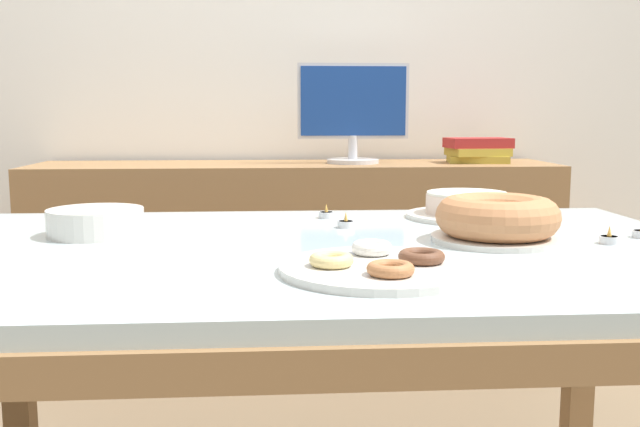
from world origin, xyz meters
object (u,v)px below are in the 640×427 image
object	(u,v)px
cake_chocolate_round	(466,207)
plate_stack	(96,222)
cake_golden_bundt	(497,219)
tealight_left_edge	(326,214)
pastry_platter	(379,266)
tealight_right_edge	(346,223)
tealight_near_cakes	(609,239)
computer_monitor	(353,113)
book_stack	(478,150)

from	to	relation	value
cake_chocolate_round	plate_stack	size ratio (longest dim) A/B	1.48
cake_golden_bundt	tealight_left_edge	xyz separation A→B (m)	(-0.33, 0.36, -0.04)
pastry_platter	tealight_right_edge	bearing A→B (deg)	90.90
tealight_right_edge	pastry_platter	bearing A→B (deg)	-89.10
plate_stack	cake_golden_bundt	bearing A→B (deg)	-8.91
cake_golden_bundt	tealight_near_cakes	size ratio (longest dim) A/B	6.89
cake_chocolate_round	computer_monitor	bearing A→B (deg)	101.60
pastry_platter	cake_chocolate_round	bearing A→B (deg)	62.41
cake_golden_bundt	pastry_platter	distance (m)	0.40
computer_monitor	cake_golden_bundt	xyz separation A→B (m)	(0.16, -1.26, -0.22)
cake_chocolate_round	plate_stack	bearing A→B (deg)	-167.19
computer_monitor	cake_chocolate_round	bearing A→B (deg)	-78.40
computer_monitor	tealight_left_edge	xyz separation A→B (m)	(-0.17, -0.90, -0.26)
pastry_platter	plate_stack	bearing A→B (deg)	144.41
computer_monitor	cake_golden_bundt	bearing A→B (deg)	-82.71
computer_monitor	tealight_right_edge	world-z (taller)	computer_monitor
computer_monitor	tealight_right_edge	xyz separation A→B (m)	(-0.14, -1.06, -0.26)
tealight_near_cakes	cake_golden_bundt	bearing A→B (deg)	169.57
computer_monitor	plate_stack	bearing A→B (deg)	-121.94
pastry_platter	tealight_left_edge	distance (m)	0.64
book_stack	tealight_right_edge	bearing A→B (deg)	-120.52
cake_chocolate_round	cake_golden_bundt	size ratio (longest dim) A/B	1.12
cake_golden_bundt	tealight_left_edge	world-z (taller)	cake_golden_bundt
pastry_platter	computer_monitor	bearing A→B (deg)	85.15
tealight_left_edge	book_stack	bearing A→B (deg)	53.86
book_stack	tealight_near_cakes	xyz separation A→B (m)	(-0.10, -1.31, -0.11)
tealight_right_edge	tealight_left_edge	bearing A→B (deg)	102.21
pastry_platter	tealight_right_edge	size ratio (longest dim) A/B	8.61
pastry_platter	book_stack	bearing A→B (deg)	68.12
computer_monitor	tealight_left_edge	bearing A→B (deg)	-100.80
tealight_near_cakes	book_stack	bearing A→B (deg)	85.59
book_stack	tealight_left_edge	distance (m)	1.13
tealight_near_cakes	tealight_right_edge	size ratio (longest dim) A/B	1.00
book_stack	pastry_platter	world-z (taller)	book_stack
pastry_platter	plate_stack	xyz separation A→B (m)	(-0.57, 0.41, 0.02)
tealight_right_edge	tealight_near_cakes	bearing A→B (deg)	-25.01
computer_monitor	pastry_platter	world-z (taller)	computer_monitor
cake_golden_bundt	book_stack	bearing A→B (deg)	75.55
computer_monitor	book_stack	world-z (taller)	computer_monitor
tealight_right_edge	cake_chocolate_round	bearing A→B (deg)	22.41
computer_monitor	tealight_right_edge	bearing A→B (deg)	-97.41
computer_monitor	book_stack	size ratio (longest dim) A/B	1.70
computer_monitor	pastry_platter	xyz separation A→B (m)	(-0.13, -1.54, -0.26)
cake_golden_bundt	plate_stack	world-z (taller)	cake_golden_bundt
cake_chocolate_round	plate_stack	world-z (taller)	cake_chocolate_round
book_stack	cake_chocolate_round	xyz separation A→B (m)	(-0.30, -0.93, -0.10)
cake_golden_bundt	tealight_left_edge	distance (m)	0.49
pastry_platter	tealight_left_edge	xyz separation A→B (m)	(-0.04, 0.64, -0.00)
book_stack	cake_chocolate_round	bearing A→B (deg)	-107.83
computer_monitor	tealight_left_edge	world-z (taller)	computer_monitor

